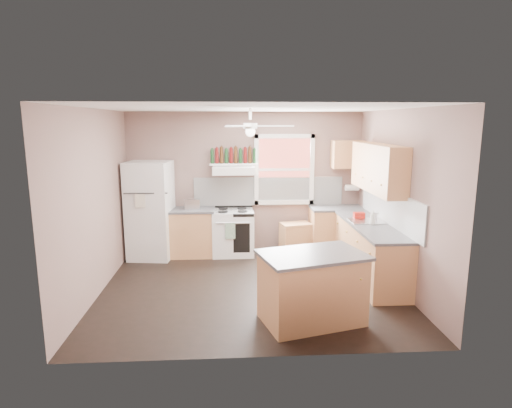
{
  "coord_description": "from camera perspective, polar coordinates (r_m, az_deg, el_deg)",
  "views": [
    {
      "loc": [
        -0.3,
        -6.23,
        2.51
      ],
      "look_at": [
        0.1,
        0.3,
        1.25
      ],
      "focal_mm": 30.0,
      "sensor_mm": 36.0,
      "label": 1
    }
  ],
  "objects": [
    {
      "name": "window_view",
      "position": [
        8.33,
        3.77,
        4.61
      ],
      "size": [
        1.0,
        0.02,
        1.2
      ],
      "primitive_type": "cube",
      "color": "brown",
      "rests_on": "wall_back"
    },
    {
      "name": "sink",
      "position": [
        7.27,
        14.54,
        -2.28
      ],
      "size": [
        0.55,
        0.45,
        0.03
      ],
      "primitive_type": "cube",
      "color": "silver",
      "rests_on": "counter_right"
    },
    {
      "name": "ceiling_fan_hub",
      "position": [
        6.23,
        -0.76,
        10.35
      ],
      "size": [
        0.2,
        0.2,
        0.08
      ],
      "primitive_type": "cylinder",
      "color": "white",
      "rests_on": "ceiling"
    },
    {
      "name": "base_cabinet_corner",
      "position": [
        8.45,
        10.66,
        -3.53
      ],
      "size": [
        1.0,
        0.6,
        0.86
      ],
      "primitive_type": "cube",
      "color": "tan",
      "rests_on": "floor"
    },
    {
      "name": "toaster",
      "position": [
        8.1,
        -8.56,
        -0.02
      ],
      "size": [
        0.31,
        0.21,
        0.18
      ],
      "primitive_type": "cube",
      "rotation": [
        0.0,
        0.0,
        0.19
      ],
      "color": "silver",
      "rests_on": "counter_left"
    },
    {
      "name": "soap_bottle",
      "position": [
        7.05,
        15.28,
        -1.73
      ],
      "size": [
        0.11,
        0.11,
        0.23
      ],
      "primitive_type": "imported",
      "rotation": [
        0.0,
        0.0,
        0.24
      ],
      "color": "silver",
      "rests_on": "counter_right"
    },
    {
      "name": "counter_left",
      "position": [
        8.13,
        -8.8,
        -0.79
      ],
      "size": [
        0.92,
        0.62,
        0.04
      ],
      "primitive_type": "cube",
      "color": "#47474A",
      "rests_on": "base_cabinet_left"
    },
    {
      "name": "wine_bottles",
      "position": [
        8.12,
        -3.02,
        6.44
      ],
      "size": [
        0.86,
        0.06,
        0.31
      ],
      "color": "#143819",
      "rests_on": "bottle_shelf"
    },
    {
      "name": "wall_back",
      "position": [
        8.34,
        -1.42,
        2.91
      ],
      "size": [
        4.5,
        0.05,
        2.7
      ],
      "primitive_type": "cube",
      "color": "#7C6058",
      "rests_on": "ground"
    },
    {
      "name": "upper_cabinet_corner",
      "position": [
        8.39,
        12.14,
        6.5
      ],
      "size": [
        0.6,
        0.33,
        0.52
      ],
      "primitive_type": "cube",
      "color": "tan",
      "rests_on": "wall_back"
    },
    {
      "name": "island_top",
      "position": [
        5.4,
        7.57,
        -6.76
      ],
      "size": [
        1.46,
        1.15,
        0.04
      ],
      "primitive_type": "cube",
      "rotation": [
        0.0,
        0.0,
        0.27
      ],
      "color": "#47474A",
      "rests_on": "island"
    },
    {
      "name": "base_cabinet_left",
      "position": [
        8.23,
        -8.71,
        -3.86
      ],
      "size": [
        0.9,
        0.6,
        0.86
      ],
      "primitive_type": "cube",
      "color": "tan",
      "rests_on": "floor"
    },
    {
      "name": "faucet",
      "position": [
        7.31,
        15.76,
        -1.68
      ],
      "size": [
        0.03,
        0.03,
        0.14
      ],
      "primitive_type": "cylinder",
      "color": "silver",
      "rests_on": "sink"
    },
    {
      "name": "ceiling",
      "position": [
        6.24,
        -0.77,
        12.65
      ],
      "size": [
        4.5,
        4.5,
        0.0
      ],
      "primitive_type": "plane",
      "color": "white",
      "rests_on": "ground"
    },
    {
      "name": "cart",
      "position": [
        8.31,
        5.28,
        -4.72
      ],
      "size": [
        0.62,
        0.49,
        0.56
      ],
      "primitive_type": "cube",
      "rotation": [
        0.0,
        0.0,
        0.23
      ],
      "color": "tan",
      "rests_on": "floor"
    },
    {
      "name": "counter_corner",
      "position": [
        8.35,
        10.77,
        -0.54
      ],
      "size": [
        1.02,
        0.62,
        0.04
      ],
      "primitive_type": "cube",
      "color": "#47474A",
      "rests_on": "base_cabinet_corner"
    },
    {
      "name": "backsplash_back",
      "position": [
        8.35,
        1.69,
        1.71
      ],
      "size": [
        2.9,
        0.03,
        0.55
      ],
      "primitive_type": "cube",
      "color": "white",
      "rests_on": "wall_back"
    },
    {
      "name": "window_frame",
      "position": [
        8.3,
        3.79,
        4.59
      ],
      "size": [
        1.16,
        0.07,
        1.36
      ],
      "primitive_type": "cube",
      "color": "white",
      "rests_on": "wall_back"
    },
    {
      "name": "upper_cabinet_right",
      "position": [
        7.17,
        15.94,
        4.65
      ],
      "size": [
        0.33,
        1.8,
        0.76
      ],
      "primitive_type": "cube",
      "color": "tan",
      "rests_on": "wall_right"
    },
    {
      "name": "counter_right",
      "position": [
        7.09,
        15.03,
        -2.76
      ],
      "size": [
        0.62,
        2.22,
        0.04
      ],
      "primitive_type": "cube",
      "color": "#47474A",
      "rests_on": "base_cabinet_right"
    },
    {
      "name": "base_cabinet_right",
      "position": [
        7.21,
        14.92,
        -6.24
      ],
      "size": [
        0.6,
        2.2,
        0.86
      ],
      "primitive_type": "cube",
      "color": "tan",
      "rests_on": "floor"
    },
    {
      "name": "wall_left",
      "position": [
        6.63,
        -20.76,
        0.12
      ],
      "size": [
        0.05,
        4.0,
        2.7
      ],
      "primitive_type": "cube",
      "color": "#7C6058",
      "rests_on": "ground"
    },
    {
      "name": "backsplash_right",
      "position": [
        7.13,
        17.39,
        -0.39
      ],
      "size": [
        0.03,
        2.6,
        0.55
      ],
      "primitive_type": "cube",
      "color": "white",
      "rests_on": "wall_right"
    },
    {
      "name": "wall_right",
      "position": [
        6.84,
        18.67,
        0.56
      ],
      "size": [
        0.05,
        4.0,
        2.7
      ],
      "primitive_type": "cube",
      "color": "#7C6058",
      "rests_on": "ground"
    },
    {
      "name": "red_caddy",
      "position": [
        7.46,
        13.58,
        -1.48
      ],
      "size": [
        0.18,
        0.12,
        0.1
      ],
      "primitive_type": "cube",
      "rotation": [
        0.0,
        0.0,
        -0.03
      ],
      "color": "#A9170E",
      "rests_on": "counter_right"
    },
    {
      "name": "paper_towel",
      "position": [
        8.52,
        12.69,
        2.14
      ],
      "size": [
        0.26,
        0.12,
        0.12
      ],
      "primitive_type": "cylinder",
      "rotation": [
        0.0,
        1.57,
        0.0
      ],
      "color": "white",
      "rests_on": "wall_back"
    },
    {
      "name": "range_hood",
      "position": [
        8.03,
        -3.0,
        4.53
      ],
      "size": [
        0.78,
        0.5,
        0.14
      ],
      "primitive_type": "cube",
      "color": "white",
      "rests_on": "wall_back"
    },
    {
      "name": "island",
      "position": [
        5.56,
        7.46,
        -11.18
      ],
      "size": [
        1.37,
        1.06,
        0.86
      ],
      "primitive_type": "cube",
      "rotation": [
        0.0,
        0.0,
        0.27
      ],
      "color": "tan",
      "rests_on": "floor"
    },
    {
      "name": "bottle_shelf",
      "position": [
        8.14,
        -3.01,
        5.32
      ],
      "size": [
        0.9,
        0.26,
        0.03
      ],
      "primitive_type": "cube",
      "color": "white",
      "rests_on": "range_hood"
    },
    {
      "name": "stove",
      "position": [
        8.2,
        -3.1,
        -3.81
      ],
      "size": [
        0.78,
        0.65,
        0.86
      ],
      "primitive_type": "cube",
      "rotation": [
        0.0,
        0.0,
        0.01
      ],
      "color": "white",
      "rests_on": "floor"
    },
    {
      "name": "floor",
      "position": [
        6.72,
        -0.71,
        -11.02
      ],
      "size": [
        4.5,
        4.5,
        0.0
      ],
      "primitive_type": "plane",
      "color": "black",
      "rests_on": "ground"
    },
    {
      "name": "refrigerator",
      "position": [
        8.15,
        -13.89,
        -0.8
      ],
      "size": [
        0.84,
        0.82,
        1.8
      ],
      "primitive_type": "cube",
      "rotation": [
        0.0,
        0.0,
        -0.12
      ],
      "color": "white",
      "rests_on": "floor"
    }
  ]
}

